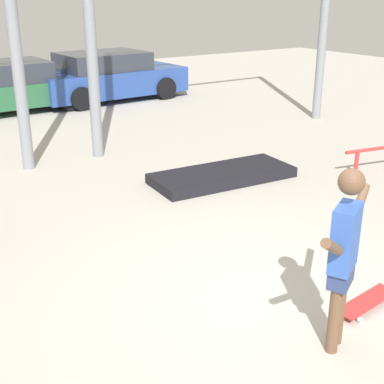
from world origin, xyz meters
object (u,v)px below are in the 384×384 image
Objects in this scene: skateboarder at (344,251)px; parked_car_green at (8,87)px; manual_pad at (222,175)px; parked_car_blue at (108,77)px; skateboard at (367,301)px.

skateboarder is 11.36m from parked_car_green.
skateboarder reaches higher than parked_car_green.
parked_car_green reaches higher than manual_pad.
skateboarder is 0.40× the size of parked_car_green.
parked_car_blue is (3.18, 11.35, -0.29)m from skateboarder.
manual_pad is 0.55× the size of parked_car_blue.
parked_car_blue is at bearing 46.33° from skateboarder.
skateboard is 0.20× the size of parked_car_green.
skateboard is at bearing -90.35° from parked_car_green.
skateboarder is 1.17m from skateboard.
manual_pad is 0.58× the size of parked_car_green.
parked_car_green reaches higher than skateboard.
skateboard is 3.95m from manual_pad.
parked_car_blue reaches higher than parked_car_green.
manual_pad is (1.06, 3.81, 0.02)m from skateboard.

